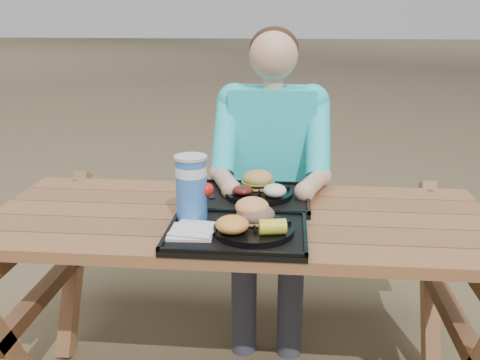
{
  "coord_description": "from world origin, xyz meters",
  "views": [
    {
      "loc": [
        0.17,
        -1.79,
        1.45
      ],
      "look_at": [
        0.0,
        0.0,
        0.88
      ],
      "focal_mm": 40.0,
      "sensor_mm": 36.0,
      "label": 1
    }
  ],
  "objects": [
    {
      "name": "diner",
      "position": [
        0.09,
        0.56,
        0.64
      ],
      "size": [
        0.48,
        0.84,
        1.28
      ],
      "primitive_type": null,
      "color": "#1986B5",
      "rests_on": "ground"
    },
    {
      "name": "condiment_bbq",
      "position": [
        0.02,
        -0.07,
        0.78
      ],
      "size": [
        0.05,
        0.05,
        0.03
      ],
      "primitive_type": "cylinder",
      "color": "black",
      "rests_on": "tray_near"
    },
    {
      "name": "condiment_mustard",
      "position": [
        0.08,
        -0.07,
        0.79
      ],
      "size": [
        0.05,
        0.05,
        0.03
      ],
      "primitive_type": "cylinder",
      "color": "yellow",
      "rests_on": "tray_near"
    },
    {
      "name": "plate_far",
      "position": [
        0.06,
        0.15,
        0.78
      ],
      "size": [
        0.26,
        0.26,
        0.02
      ],
      "primitive_type": "cylinder",
      "color": "black",
      "rests_on": "tray_far"
    },
    {
      "name": "napkin_stack",
      "position": [
        -0.14,
        -0.23,
        0.78
      ],
      "size": [
        0.15,
        0.15,
        0.02
      ],
      "primitive_type": "cube",
      "rotation": [
        0.0,
        0.0,
        0.05
      ],
      "color": "silver",
      "rests_on": "tray_near"
    },
    {
      "name": "soda_cup",
      "position": [
        -0.16,
        -0.1,
        0.88
      ],
      "size": [
        0.1,
        0.1,
        0.21
      ],
      "primitive_type": "cylinder",
      "color": "#1752B0",
      "rests_on": "tray_near"
    },
    {
      "name": "corn_cob",
      "position": [
        0.13,
        -0.26,
        0.81
      ],
      "size": [
        0.1,
        0.1,
        0.05
      ],
      "primitive_type": null,
      "rotation": [
        0.0,
        0.0,
        0.18
      ],
      "color": "yellow",
      "rests_on": "plate_near"
    },
    {
      "name": "baked_beans",
      "position": [
        0.0,
        0.1,
        0.81
      ],
      "size": [
        0.08,
        0.08,
        0.04
      ],
      "primitive_type": "ellipsoid",
      "color": "#551811",
      "rests_on": "plate_far"
    },
    {
      "name": "plate_near",
      "position": [
        0.06,
        -0.21,
        0.78
      ],
      "size": [
        0.26,
        0.26,
        0.02
      ],
      "primitive_type": "cylinder",
      "color": "black",
      "rests_on": "tray_near"
    },
    {
      "name": "picnic_table",
      "position": [
        0.0,
        0.0,
        0.38
      ],
      "size": [
        1.8,
        1.49,
        0.75
      ],
      "primitive_type": null,
      "color": "#999999",
      "rests_on": "ground"
    },
    {
      "name": "burger",
      "position": [
        0.05,
        0.19,
        0.84
      ],
      "size": [
        0.12,
        0.12,
        0.11
      ],
      "primitive_type": null,
      "color": "#C38844",
      "rests_on": "plate_far"
    },
    {
      "name": "mac_cheese",
      "position": [
        0.0,
        -0.26,
        0.82
      ],
      "size": [
        0.11,
        0.11,
        0.05
      ],
      "primitive_type": "ellipsoid",
      "color": "gold",
      "rests_on": "plate_near"
    },
    {
      "name": "sandwich",
      "position": [
        0.07,
        -0.16,
        0.85
      ],
      "size": [
        0.12,
        0.12,
        0.12
      ],
      "primitive_type": null,
      "color": "#EB9553",
      "rests_on": "plate_near"
    },
    {
      "name": "tray_near",
      "position": [
        0.01,
        -0.2,
        0.76
      ],
      "size": [
        0.45,
        0.35,
        0.02
      ],
      "primitive_type": "cube",
      "color": "black",
      "rests_on": "picnic_table"
    },
    {
      "name": "tray_far",
      "position": [
        0.03,
        0.14,
        0.76
      ],
      "size": [
        0.45,
        0.35,
        0.02
      ],
      "primitive_type": "cube",
      "color": "black",
      "rests_on": "picnic_table"
    },
    {
      "name": "potato_salad",
      "position": [
        0.12,
        0.09,
        0.81
      ],
      "size": [
        0.09,
        0.09,
        0.05
      ],
      "primitive_type": "ellipsoid",
      "color": "white",
      "rests_on": "plate_far"
    },
    {
      "name": "cutlery_far",
      "position": [
        -0.13,
        0.16,
        0.77
      ],
      "size": [
        0.06,
        0.14,
        0.01
      ],
      "primitive_type": "cube",
      "rotation": [
        0.0,
        0.0,
        0.29
      ],
      "color": "black",
      "rests_on": "tray_far"
    }
  ]
}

